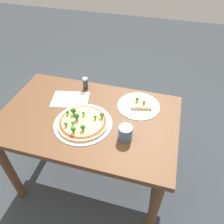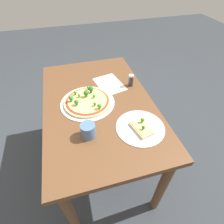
# 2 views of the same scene
# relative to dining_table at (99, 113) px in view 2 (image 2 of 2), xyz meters

# --- Properties ---
(ground_plane) EXTENTS (8.00, 8.00, 0.00)m
(ground_plane) POSITION_rel_dining_table_xyz_m (0.00, 0.00, -0.62)
(ground_plane) COLOR #33383D
(dining_table) EXTENTS (1.14, 0.72, 0.73)m
(dining_table) POSITION_rel_dining_table_xyz_m (0.00, 0.00, 0.00)
(dining_table) COLOR brown
(dining_table) RESTS_ON ground_plane
(pizza_tray_whole) EXTENTS (0.36, 0.36, 0.07)m
(pizza_tray_whole) POSITION_rel_dining_table_xyz_m (0.01, 0.07, 0.12)
(pizza_tray_whole) COLOR silver
(pizza_tray_whole) RESTS_ON dining_table
(pizza_tray_slice) EXTENTS (0.28, 0.28, 0.06)m
(pizza_tray_slice) POSITION_rel_dining_table_xyz_m (-0.30, -0.19, 0.12)
(pizza_tray_slice) COLOR silver
(pizza_tray_slice) RESTS_ON dining_table
(drinking_cup) EXTENTS (0.08, 0.08, 0.08)m
(drinking_cup) POSITION_rel_dining_table_xyz_m (-0.27, 0.11, 0.15)
(drinking_cup) COLOR #4C7099
(drinking_cup) RESTS_ON dining_table
(condiment_shaker) EXTENTS (0.04, 0.04, 0.09)m
(condiment_shaker) POSITION_rel_dining_table_xyz_m (0.12, -0.28, 0.16)
(condiment_shaker) COLOR #333338
(condiment_shaker) RESTS_ON dining_table
(paper_menu) EXTENTS (0.28, 0.22, 0.00)m
(paper_menu) POSITION_rel_dining_table_xyz_m (0.18, -0.13, 0.11)
(paper_menu) COLOR silver
(paper_menu) RESTS_ON dining_table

